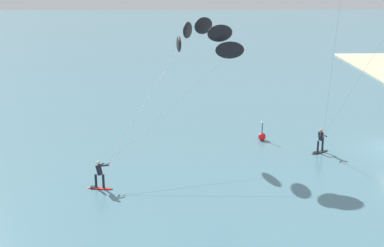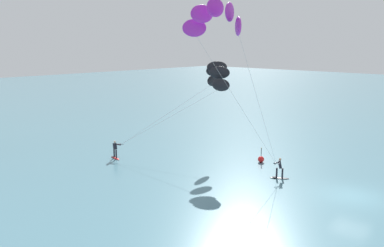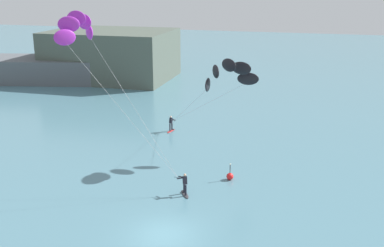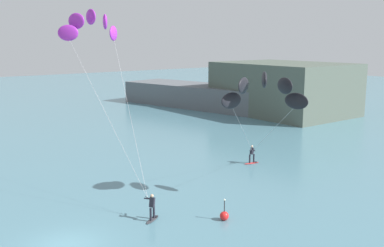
{
  "view_description": "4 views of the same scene",
  "coord_description": "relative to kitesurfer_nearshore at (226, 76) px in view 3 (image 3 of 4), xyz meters",
  "views": [
    {
      "loc": [
        -33.22,
        15.3,
        12.13
      ],
      "look_at": [
        -5.9,
        14.57,
        3.83
      ],
      "focal_mm": 48.63,
      "sensor_mm": 36.0,
      "label": 1
    },
    {
      "loc": [
        -26.77,
        -9.95,
        10.45
      ],
      "look_at": [
        -5.58,
        10.25,
        4.58
      ],
      "focal_mm": 37.2,
      "sensor_mm": 36.0,
      "label": 2
    },
    {
      "loc": [
        8.49,
        -24.2,
        15.15
      ],
      "look_at": [
        -1.6,
        12.44,
        3.4
      ],
      "focal_mm": 43.5,
      "sensor_mm": 36.0,
      "label": 3
    },
    {
      "loc": [
        22.14,
        -8.18,
        10.97
      ],
      "look_at": [
        -4.67,
        12.12,
        4.72
      ],
      "focal_mm": 42.21,
      "sensor_mm": 36.0,
      "label": 4
    }
  ],
  "objects": [
    {
      "name": "kitesurfer_nearshore",
      "position": [
        0.0,
        0.0,
        0.0
      ],
      "size": [
        9.83,
        9.53,
        8.92
      ],
      "color": "red",
      "rests_on": "ground"
    },
    {
      "name": "distant_headland",
      "position": [
        -28.22,
        28.28,
        -4.19
      ],
      "size": [
        37.12,
        19.69,
        7.6
      ],
      "color": "#4C564C",
      "rests_on": "ground"
    },
    {
      "name": "kitesurfer_mid_water",
      "position": [
        -8.83,
        -8.03,
        4.06
      ],
      "size": [
        9.24,
        4.74,
        13.11
      ],
      "color": "#333338",
      "rests_on": "ground"
    },
    {
      "name": "marker_buoy",
      "position": [
        1.4,
        -4.59,
        -7.08
      ],
      "size": [
        0.56,
        0.56,
        1.38
      ],
      "color": "red",
      "rests_on": "ground"
    },
    {
      "name": "ground_plane",
      "position": [
        -0.99,
        -13.86,
        -7.38
      ],
      "size": [
        240.0,
        240.0,
        0.0
      ],
      "primitive_type": "plane",
      "color": "slate"
    }
  ]
}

